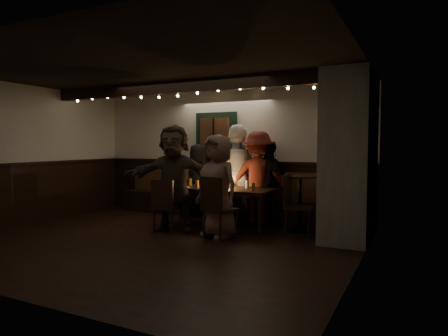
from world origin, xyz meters
The scene contains 13 objects.
room centered at (1.07, 1.42, 1.07)m, with size 6.02×5.01×2.62m.
dining_table centered at (0.40, 1.40, 0.65)m, with size 1.98×0.85×0.86m.
chair_near_left centered at (-0.17, 0.52, 0.51)m, with size 0.45×0.45×0.90m.
chair_near_right centered at (0.80, 0.50, 0.56)m, with size 0.56×0.56×0.99m.
chair_end centered at (1.80, 1.34, 0.56)m, with size 0.49×0.49×1.00m.
high_top centered at (1.81, 1.70, 0.60)m, with size 0.60×0.60×0.96m.
person_a centered at (-0.47, 2.15, 0.75)m, with size 0.73×0.48×1.50m, color black.
person_b centered at (-0.09, 2.13, 0.82)m, with size 0.60×0.39×1.64m, color #222327.
person_c centered at (0.37, 2.16, 0.93)m, with size 0.91×0.71×1.87m, color white.
person_d centered at (0.91, 2.03, 0.86)m, with size 1.12×0.64×1.73m, color maroon.
person_e centered at (1.13, 2.05, 0.78)m, with size 0.91×0.38×1.55m, color black.
person_f centered at (-0.12, 0.72, 0.91)m, with size 1.70×0.54×1.83m, color #34291E.
person_g centered at (0.76, 0.65, 0.82)m, with size 0.81×0.52×1.65m, color brown.
Camera 1 is at (3.66, -4.97, 1.50)m, focal length 32.00 mm.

